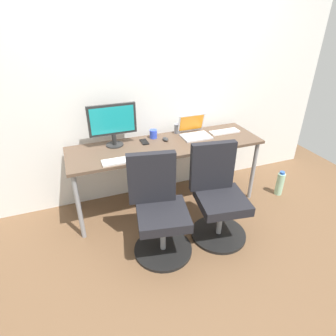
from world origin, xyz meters
The scene contains 15 objects.
ground_plane centered at (0.00, 0.00, 0.00)m, with size 5.28×5.28×0.00m, color brown.
back_wall centered at (0.00, 0.38, 1.30)m, with size 4.40×0.04×2.60m, color white.
desk centered at (0.00, 0.00, 0.69)m, with size 2.04×0.60×0.75m.
office_chair_left centered at (-0.31, -0.64, 0.42)m, with size 0.54×0.54×0.94m.
office_chair_right centered at (0.28, -0.64, 0.42)m, with size 0.54×0.54×0.94m.
water_bottle_on_floor centered at (1.34, -0.31, 0.15)m, with size 0.09×0.09×0.31m.
desktop_monitor centered at (-0.51, 0.16, 1.00)m, with size 0.48×0.18×0.43m.
open_laptop centered at (0.37, 0.11, 0.80)m, with size 0.31×0.28×0.22m.
keyboard_by_monitor centered at (-0.53, -0.22, 0.76)m, with size 0.34×0.12×0.02m, color silver.
keyboard_by_laptop centered at (0.73, 0.06, 0.76)m, with size 0.34×0.12×0.02m, color silver.
mouse_by_monitor centered at (0.02, 0.09, 0.77)m, with size 0.06×0.10×0.03m, color #2D2D2D.
mouse_by_laptop centered at (0.44, -0.23, 0.77)m, with size 0.06×0.10×0.03m, color #2D2D2D.
coffee_mug centered at (-0.08, 0.20, 0.80)m, with size 0.08×0.08×0.09m, color blue.
pen_cup centered at (0.22, 0.24, 0.80)m, with size 0.07×0.07×0.10m, color slate.
phone_near_monitor centered at (-0.20, 0.12, 0.75)m, with size 0.07×0.14×0.01m, color black.
Camera 1 is at (-0.93, -2.52, 1.97)m, focal length 30.06 mm.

